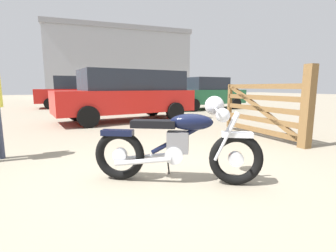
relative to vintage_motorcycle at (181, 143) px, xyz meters
name	(u,v)px	position (x,y,z in m)	size (l,w,h in m)	color
ground_plane	(165,173)	(-0.05, 0.36, -0.49)	(80.00, 80.00, 0.00)	gray
vintage_motorcycle	(181,143)	(0.00, 0.00, 0.00)	(1.85, 1.15, 1.07)	black
timber_gate	(270,108)	(2.99, 1.47, 0.21)	(0.18, 2.54, 1.60)	brown
silver_sedan_mid	(206,93)	(5.81, 8.59, 0.34)	(4.33, 2.18, 1.67)	black
red_hatchback_near	(128,94)	(0.87, 5.82, 0.45)	(4.89, 2.42, 1.74)	black
white_estate_far	(126,91)	(2.33, 11.95, 0.43)	(3.94, 1.90, 1.78)	black
dark_sedan_left	(74,91)	(-0.60, 12.64, 0.43)	(3.94, 1.91, 1.78)	black
industrial_building	(117,65)	(5.45, 28.49, 3.38)	(16.45, 10.82, 7.71)	#9EA0A8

